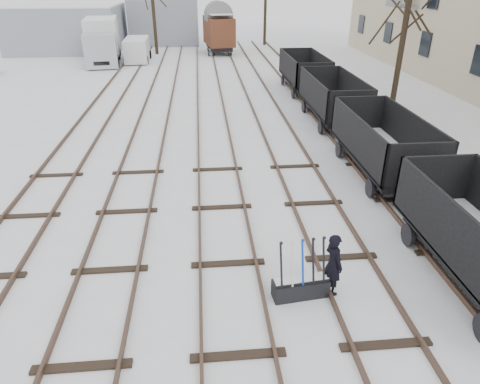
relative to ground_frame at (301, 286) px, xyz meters
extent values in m
plane|color=white|center=(-1.59, 1.35, -0.28)|extent=(120.00, 120.00, 0.00)
cube|color=black|center=(-8.31, 15.35, -0.21)|extent=(0.07, 52.00, 0.15)
cube|color=black|center=(-6.88, 15.35, -0.21)|extent=(0.07, 52.00, 0.15)
cube|color=black|center=(-7.59, 3.35, -0.26)|extent=(1.90, 0.20, 0.08)
cube|color=black|center=(-5.31, 15.35, -0.21)|extent=(0.07, 52.00, 0.15)
cube|color=black|center=(-3.88, 15.35, -0.21)|extent=(0.07, 52.00, 0.15)
cube|color=black|center=(-4.59, 3.35, -0.26)|extent=(1.90, 0.20, 0.08)
cube|color=black|center=(-2.31, 15.35, -0.21)|extent=(0.07, 52.00, 0.15)
cube|color=black|center=(-0.88, 15.35, -0.21)|extent=(0.07, 52.00, 0.15)
cube|color=black|center=(-1.59, 3.35, -0.26)|extent=(1.90, 0.20, 0.08)
cube|color=black|center=(0.69, 15.35, -0.21)|extent=(0.07, 52.00, 0.15)
cube|color=black|center=(2.12, 15.35, -0.21)|extent=(0.07, 52.00, 0.15)
cube|color=black|center=(1.41, 3.35, -0.26)|extent=(1.90, 0.20, 0.08)
cube|color=black|center=(3.69, 15.35, -0.21)|extent=(0.07, 52.00, 0.15)
cube|color=black|center=(5.12, 15.35, -0.21)|extent=(0.07, 52.00, 0.15)
cube|color=black|center=(4.41, 3.35, -0.26)|extent=(1.90, 0.20, 0.08)
cube|color=#8C939E|center=(-14.59, 37.35, 1.72)|extent=(10.00, 8.00, 4.00)
cube|color=white|center=(-14.59, 37.35, 3.77)|extent=(9.80, 7.84, 0.10)
cube|color=#8C939E|center=(-5.59, 41.35, 1.92)|extent=(7.00, 6.00, 4.40)
cube|color=black|center=(0.00, 0.00, -0.06)|extent=(1.34, 0.57, 0.44)
cube|color=black|center=(0.00, 0.00, 0.18)|extent=(1.33, 0.45, 0.06)
cube|color=white|center=(0.00, 0.00, 0.22)|extent=(1.27, 0.41, 0.03)
cylinder|color=black|center=(-0.50, -0.06, 0.67)|extent=(0.09, 0.32, 1.08)
cylinder|color=silver|center=(-0.25, -0.03, 0.67)|extent=(0.09, 0.32, 1.08)
cylinder|color=#0D36AF|center=(0.00, 0.00, 0.67)|extent=(0.09, 0.32, 1.08)
cylinder|color=black|center=(0.25, 0.03, 0.67)|extent=(0.09, 0.32, 1.08)
cylinder|color=black|center=(0.50, 0.06, 0.67)|extent=(0.09, 0.32, 1.08)
imported|color=black|center=(0.75, 0.10, 0.50)|extent=(0.54, 0.66, 1.57)
cube|color=black|center=(3.35, 0.05, 1.23)|extent=(0.09, 5.50, 1.47)
cylinder|color=black|center=(5.41, 1.81, 0.04)|extent=(0.11, 0.64, 0.64)
cube|color=black|center=(4.41, 6.45, 0.31)|extent=(1.76, 4.84, 0.37)
cube|color=black|center=(4.41, 6.45, 0.50)|extent=(2.20, 5.50, 0.11)
cube|color=black|center=(3.35, 6.45, 1.23)|extent=(0.09, 5.50, 1.47)
cube|color=black|center=(5.46, 6.45, 1.23)|extent=(0.09, 5.50, 1.47)
cube|color=white|center=(4.41, 6.45, 0.59)|extent=(1.98, 5.28, 0.06)
cylinder|color=black|center=(3.40, 4.69, 0.04)|extent=(0.11, 0.64, 0.64)
cylinder|color=black|center=(5.41, 8.21, 0.04)|extent=(0.11, 0.64, 0.64)
cube|color=black|center=(4.41, 12.85, 0.31)|extent=(1.76, 4.84, 0.37)
cube|color=black|center=(4.41, 12.85, 0.50)|extent=(2.20, 5.50, 0.11)
cube|color=black|center=(3.35, 12.85, 1.23)|extent=(0.09, 5.50, 1.47)
cube|color=black|center=(5.46, 12.85, 1.23)|extent=(0.09, 5.50, 1.47)
cube|color=white|center=(4.41, 12.85, 0.59)|extent=(1.98, 5.28, 0.06)
cylinder|color=black|center=(3.40, 11.09, 0.04)|extent=(0.11, 0.64, 0.64)
cylinder|color=black|center=(5.41, 14.61, 0.04)|extent=(0.11, 0.64, 0.64)
cube|color=black|center=(4.41, 19.25, 0.31)|extent=(1.76, 4.84, 0.37)
cube|color=black|center=(4.41, 19.25, 0.50)|extent=(2.20, 5.50, 0.11)
cube|color=black|center=(3.35, 19.25, 1.23)|extent=(0.09, 5.50, 1.47)
cube|color=black|center=(5.46, 19.25, 1.23)|extent=(0.09, 5.50, 1.47)
cube|color=white|center=(4.41, 19.25, 0.59)|extent=(1.98, 5.28, 0.06)
cylinder|color=black|center=(3.40, 17.49, 0.04)|extent=(0.11, 0.64, 0.64)
cylinder|color=black|center=(5.41, 21.01, 0.04)|extent=(0.11, 0.64, 0.64)
cube|color=black|center=(-0.24, 34.16, 0.32)|extent=(2.32, 4.27, 0.37)
cube|color=#4B2116|center=(-0.24, 34.16, 1.70)|extent=(2.84, 4.88, 2.40)
cube|color=white|center=(-0.24, 34.16, 3.22)|extent=(2.59, 4.62, 0.04)
cylinder|color=black|center=(-1.25, 32.68, 0.04)|extent=(0.11, 0.65, 0.65)
cylinder|color=black|center=(0.78, 35.64, 0.04)|extent=(0.11, 0.65, 0.65)
cube|color=black|center=(-10.11, 30.64, 0.27)|extent=(2.18, 7.72, 0.30)
cube|color=#9DA3A6|center=(-10.11, 27.83, 1.07)|extent=(2.65, 2.30, 2.51)
cube|color=silver|center=(-10.11, 31.44, 1.72)|extent=(3.16, 5.50, 2.81)
cube|color=white|center=(-10.11, 31.44, 3.15)|extent=(3.10, 5.39, 0.04)
cylinder|color=black|center=(-11.21, 28.03, 0.22)|extent=(0.30, 1.00, 1.00)
cylinder|color=black|center=(-9.00, 33.45, 0.22)|extent=(0.30, 1.00, 1.00)
cube|color=silver|center=(-7.34, 30.68, 0.69)|extent=(1.99, 4.34, 1.75)
cube|color=white|center=(-7.34, 30.68, 1.58)|extent=(1.94, 4.24, 0.04)
cylinder|color=black|center=(-8.22, 29.32, 0.06)|extent=(0.21, 0.68, 0.68)
cylinder|color=black|center=(-6.47, 32.05, 0.06)|extent=(0.21, 0.68, 0.68)
cylinder|color=black|center=(8.17, 14.24, 2.65)|extent=(0.30, 0.30, 5.87)
cylinder|color=black|center=(-6.03, 34.23, 3.07)|extent=(0.30, 0.30, 6.72)
camera|label=1|loc=(-2.11, -7.63, 6.44)|focal=32.00mm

